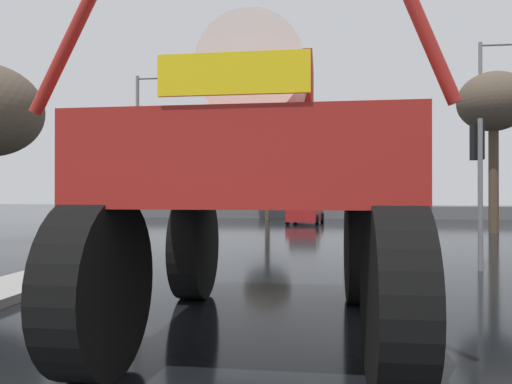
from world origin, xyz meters
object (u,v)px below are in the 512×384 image
streetlight_far_left (140,143)px  oversize_sprayer (263,181)px  sedan_ahead (305,212)px  traffic_signal_near_left (63,164)px  traffic_signal_near_right (478,160)px  streetlight_far_right (484,126)px  bare_tree_right (493,104)px  bare_tree_far_center (267,151)px  traffic_signal_far_left (346,178)px

streetlight_far_left → oversize_sprayer: bearing=-65.4°
sedan_ahead → traffic_signal_near_left: size_ratio=1.23×
traffic_signal_near_right → streetlight_far_right: 13.46m
streetlight_far_right → streetlight_far_left: bearing=177.8°
sedan_ahead → bare_tree_right: size_ratio=0.59×
sedan_ahead → traffic_signal_near_left: (-5.99, -17.21, 1.83)m
traffic_signal_near_right → streetlight_far_left: bearing=134.8°
traffic_signal_near_right → bare_tree_far_center: bare_tree_far_center is taller
traffic_signal_near_left → traffic_signal_near_right: 10.26m
streetlight_far_left → streetlight_far_right: bearing=-2.2°
oversize_sprayer → streetlight_far_right: (8.83, 18.06, 3.11)m
streetlight_far_right → traffic_signal_near_right: bearing=-109.3°
traffic_signal_near_right → traffic_signal_near_left: bearing=180.0°
traffic_signal_near_left → bare_tree_far_center: bearing=81.1°
sedan_ahead → traffic_signal_far_left: (2.55, 2.05, 2.10)m
oversize_sprayer → traffic_signal_near_left: 8.06m
bare_tree_far_center → oversize_sprayer: bearing=-84.7°
traffic_signal_far_left → traffic_signal_near_right: bearing=-84.9°
traffic_signal_near_left → bare_tree_far_center: 21.60m
traffic_signal_near_left → traffic_signal_far_left: traffic_signal_far_left is taller
sedan_ahead → bare_tree_far_center: bearing=40.8°
traffic_signal_near_right → bare_tree_far_center: size_ratio=0.57×
traffic_signal_near_left → traffic_signal_near_right: traffic_signal_near_right is taller
oversize_sprayer → bare_tree_far_center: (-2.47, 26.81, 2.81)m
sedan_ahead → bare_tree_right: bearing=-119.3°
traffic_signal_near_left → traffic_signal_near_right: (10.26, -0.00, 0.01)m
bare_tree_right → traffic_signal_near_right: bearing=-111.2°
streetlight_far_left → traffic_signal_near_right: bearing=-45.2°
bare_tree_far_center → traffic_signal_far_left: bearing=-20.7°
sedan_ahead → bare_tree_far_center: (-2.67, 4.02, 4.03)m
sedan_ahead → traffic_signal_near_left: traffic_signal_near_left is taller
sedan_ahead → bare_tree_far_center: bare_tree_far_center is taller
traffic_signal_far_left → bare_tree_far_center: size_ratio=0.62×
sedan_ahead → traffic_signal_far_left: traffic_signal_far_left is taller
traffic_signal_near_right → bare_tree_right: bearing=68.8°
streetlight_far_right → traffic_signal_far_left: bearing=131.9°
streetlight_far_left → sedan_ahead: bearing=24.7°
traffic_signal_far_left → streetlight_far_right: size_ratio=0.42×
traffic_signal_far_left → bare_tree_far_center: (-5.22, 1.97, 1.93)m
traffic_signal_near_left → bare_tree_far_center: bare_tree_far_center is taller
oversize_sprayer → streetlight_far_right: 20.35m
traffic_signal_near_left → oversize_sprayer: bearing=-43.9°
traffic_signal_near_left → streetlight_far_left: streetlight_far_left is taller
oversize_sprayer → sedan_ahead: (0.20, 22.78, -1.22)m
oversize_sprayer → bare_tree_far_center: bearing=6.2°
traffic_signal_far_left → sedan_ahead: bearing=-141.3°
sedan_ahead → traffic_signal_far_left: size_ratio=1.11×
oversize_sprayer → bare_tree_right: (8.69, 16.47, 3.87)m
oversize_sprayer → traffic_signal_near_right: bearing=-37.8°
streetlight_far_left → traffic_signal_far_left: bearing=28.2°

